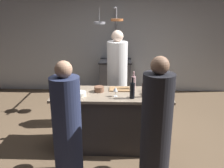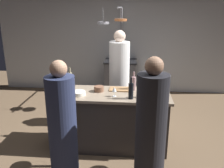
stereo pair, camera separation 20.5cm
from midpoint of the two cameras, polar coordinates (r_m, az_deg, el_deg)
name	(u,v)px [view 2 (the right image)]	position (r m, az deg, el deg)	size (l,w,h in m)	color
ground_plane	(111,145)	(4.12, 1.27, -14.04)	(9.00, 9.00, 0.00)	brown
back_wall	(122,42)	(6.41, 3.20, 9.83)	(6.40, 0.16, 2.60)	#B2B7BC
kitchen_island	(111,120)	(3.90, 1.31, -8.37)	(1.80, 0.72, 0.90)	#332D2B
stove_range	(120,78)	(6.20, 2.92, 1.49)	(0.80, 0.64, 0.89)	#47474C
chef	(119,82)	(4.56, 2.98, 0.51)	(0.37, 0.37, 1.77)	white
bar_stool_left	(68,143)	(3.48, -8.56, -13.51)	(0.28, 0.28, 0.68)	#4C4C51
guest_left	(63,131)	(2.99, -9.52, -10.90)	(0.34, 0.34, 1.61)	#262D4C
bar_stool_right	(150,147)	(3.41, 10.69, -14.34)	(0.28, 0.28, 0.68)	#4C4C51
guest_right	(151,134)	(2.89, 11.09, -11.40)	(0.35, 0.35, 1.67)	black
overhead_pot_rack	(117,32)	(5.55, 2.35, 12.08)	(0.59, 1.41, 2.17)	gray
cutting_board	(120,89)	(3.88, 3.29, -1.24)	(0.32, 0.22, 0.02)	#997047
pepper_mill	(142,91)	(3.56, 8.77, -1.58)	(0.05, 0.05, 0.21)	#382319
wine_bottle_white	(70,80)	(4.01, -8.30, 1.03)	(0.07, 0.07, 0.33)	gray
wine_bottle_rose	(134,83)	(3.86, 6.61, 0.21)	(0.07, 0.07, 0.30)	#B78C8E
wine_bottle_green	(158,85)	(3.85, 12.19, -0.22)	(0.07, 0.07, 0.29)	#193D23
wine_bottle_dark	(131,91)	(3.49, 6.13, -1.56)	(0.07, 0.07, 0.32)	black
wine_glass_by_chef	(62,87)	(3.74, -10.09, -0.69)	(0.07, 0.07, 0.15)	silver
wine_glass_near_right_guest	(114,90)	(3.56, 2.20, -1.35)	(0.07, 0.07, 0.15)	silver
mixing_bowl_wooden	(99,89)	(3.80, -1.56, -1.15)	(0.15, 0.15, 0.08)	brown
mixing_bowl_blue	(148,93)	(3.70, 10.07, -2.12)	(0.16, 0.16, 0.06)	#334C6B
mixing_bowl_ceramic	(78,93)	(3.67, -6.28, -2.17)	(0.21, 0.21, 0.06)	silver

